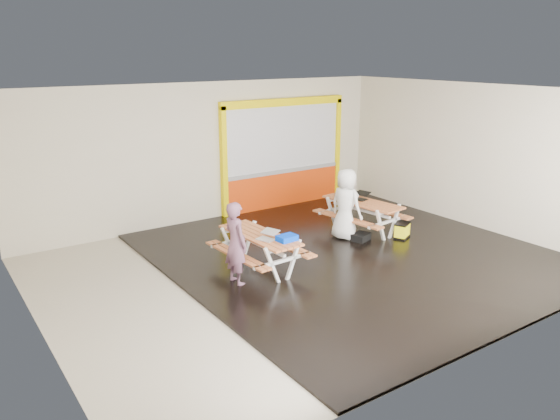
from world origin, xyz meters
TOP-DOWN VIEW (x-y plane):
  - room at (0.00, 0.00)m, footprint 10.02×8.02m
  - deck at (1.25, 0.00)m, footprint 7.50×7.98m
  - kiosk at (2.20, 3.93)m, footprint 3.88×0.16m
  - picnic_table_left at (-0.85, 0.36)m, footprint 1.42×2.01m
  - picnic_table_right at (2.42, 0.98)m, footprint 1.59×2.15m
  - person_left at (-1.56, 0.07)m, footprint 0.40×0.59m
  - person_right at (1.81, 0.87)m, footprint 0.67×0.90m
  - laptop_left at (-0.88, 0.04)m, footprint 0.46×0.44m
  - laptop_right at (2.52, 1.16)m, footprint 0.46×0.43m
  - blue_pouch at (-0.63, -0.25)m, footprint 0.38×0.28m
  - toolbox at (2.42, 1.57)m, footprint 0.41×0.22m
  - backpack at (2.89, 2.00)m, footprint 0.29×0.20m
  - dark_case at (1.97, 0.50)m, footprint 0.51×0.44m
  - fluke_bag at (2.88, 0.10)m, footprint 0.49×0.42m

SIDE VIEW (x-z plane):
  - deck at x=1.25m, z-range 0.00..0.05m
  - dark_case at x=1.97m, z-range 0.05..0.21m
  - fluke_bag at x=2.88m, z-range 0.04..0.40m
  - picnic_table_left at x=-0.85m, z-range 0.21..0.99m
  - picnic_table_right at x=2.42m, z-range 0.21..1.01m
  - backpack at x=2.89m, z-range 0.49..0.96m
  - person_left at x=-1.56m, z-range 0.02..1.61m
  - laptop_left at x=-0.88m, z-range 0.75..0.91m
  - blue_pouch at x=-0.63m, z-range 0.78..0.89m
  - person_right at x=1.81m, z-range 0.00..1.67m
  - laptop_right at x=2.52m, z-range 0.77..0.93m
  - toolbox at x=2.42m, z-range 0.77..1.00m
  - kiosk at x=2.20m, z-range -0.06..2.94m
  - room at x=0.00m, z-range -0.01..3.51m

